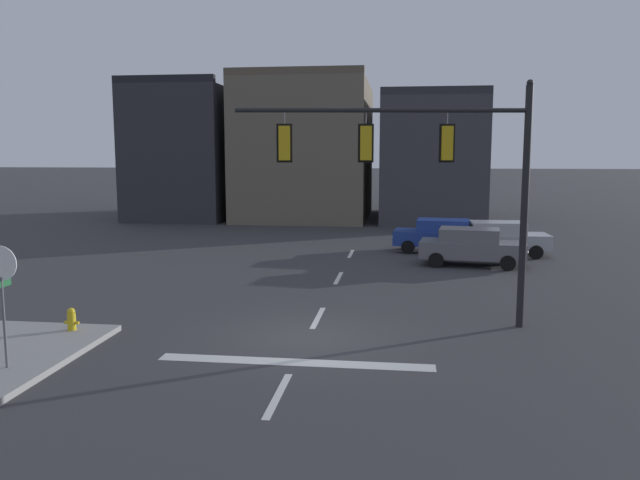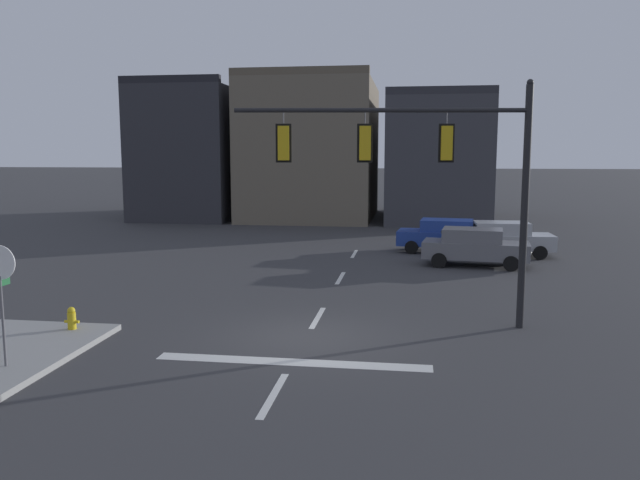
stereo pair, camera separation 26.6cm
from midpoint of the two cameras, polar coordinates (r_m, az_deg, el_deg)
ground_plane at (r=16.59m, az=-0.78°, el=-8.83°), size 400.00×400.00×0.00m
stop_bar_paint at (r=14.71m, az=-2.02°, el=-11.02°), size 6.40×0.50×0.01m
lane_centreline at (r=18.49m, az=0.20°, el=-7.07°), size 0.16×26.40×0.01m
signal_mast_near_side at (r=17.13m, az=10.46°, el=6.91°), size 7.81×1.26×6.70m
stop_sign at (r=15.09m, az=-26.63°, el=-2.97°), size 0.76×0.64×2.83m
car_lot_nearside at (r=31.09m, az=11.49°, el=0.46°), size 4.59×2.29×1.61m
car_lot_middle at (r=27.58m, az=14.14°, el=-0.55°), size 4.62×2.37×1.61m
car_lot_farside at (r=30.61m, az=16.56°, el=0.17°), size 4.50×2.02×1.61m
fire_hydrant at (r=17.94m, az=-21.22°, el=-7.00°), size 0.40×0.30×0.75m
building_row at (r=47.76m, az=-0.60°, el=7.73°), size 25.02×13.04×10.37m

